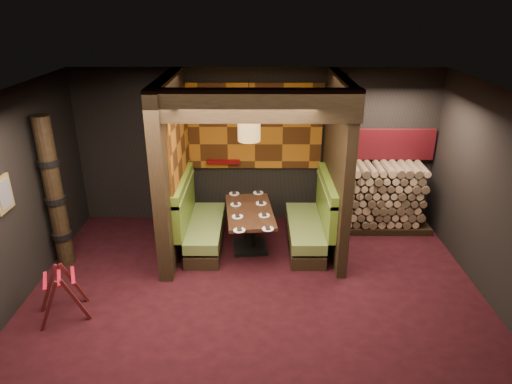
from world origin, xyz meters
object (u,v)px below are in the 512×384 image
at_px(booth_bench_left, 199,225).
at_px(totem_column, 55,195).
at_px(pendant_lamp, 249,126).
at_px(luggage_rack, 62,293).
at_px(dining_table, 250,223).
at_px(booth_bench_right, 311,225).
at_px(firewood_stack, 382,197).

bearing_deg(booth_bench_left, totem_column, -165.25).
bearing_deg(pendant_lamp, luggage_rack, -144.65).
bearing_deg(dining_table, pendant_lamp, -90.00).
relative_size(luggage_rack, totem_column, 0.33).
height_order(booth_bench_right, luggage_rack, booth_bench_right).
xyz_separation_m(dining_table, totem_column, (-2.94, -0.45, 0.70)).
bearing_deg(firewood_stack, booth_bench_left, -167.83).
bearing_deg(booth_bench_right, firewood_stack, 27.35).
height_order(booth_bench_right, totem_column, totem_column).
xyz_separation_m(dining_table, firewood_stack, (2.39, 0.80, 0.13)).
height_order(booth_bench_left, totem_column, totem_column).
distance_m(booth_bench_right, firewood_stack, 1.54).
relative_size(booth_bench_left, luggage_rack, 2.03).
distance_m(luggage_rack, firewood_stack, 5.48).
distance_m(pendant_lamp, totem_column, 3.12).
bearing_deg(booth_bench_left, dining_table, -6.66).
height_order(luggage_rack, totem_column, totem_column).
height_order(booth_bench_right, pendant_lamp, pendant_lamp).
xyz_separation_m(totem_column, firewood_stack, (5.33, 1.25, -0.57)).
height_order(booth_bench_left, luggage_rack, booth_bench_left).
xyz_separation_m(dining_table, pendant_lamp, (0.00, -0.05, 1.66)).
bearing_deg(booth_bench_right, luggage_rack, -151.59).
bearing_deg(totem_column, booth_bench_right, 7.86).
bearing_deg(booth_bench_left, firewood_stack, 12.17).
relative_size(dining_table, firewood_stack, 0.83).
distance_m(booth_bench_left, pendant_lamp, 1.95).
bearing_deg(dining_table, luggage_rack, -143.87).
xyz_separation_m(luggage_rack, totem_column, (-0.50, 1.33, 0.83)).
bearing_deg(pendant_lamp, totem_column, -172.26).
bearing_deg(luggage_rack, totem_column, 110.70).
height_order(booth_bench_left, firewood_stack, firewood_stack).
xyz_separation_m(booth_bench_left, booth_bench_right, (1.89, 0.00, 0.00)).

